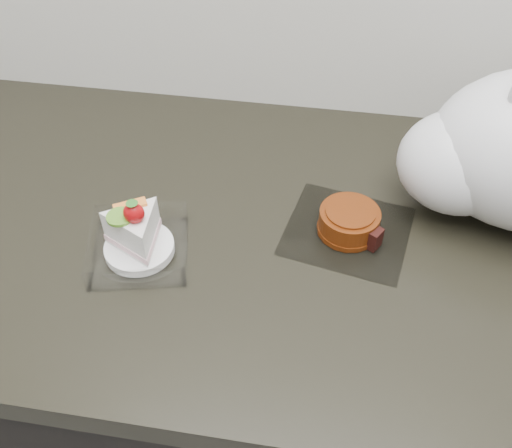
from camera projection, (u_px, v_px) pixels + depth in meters
counter at (303, 389)px, 1.13m from camera, size 2.04×0.64×0.90m
cake_tray at (138, 239)px, 0.76m from camera, size 0.15×0.15×0.10m
mooncake_wrap at (350, 224)px, 0.80m from camera, size 0.20×0.19×0.04m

